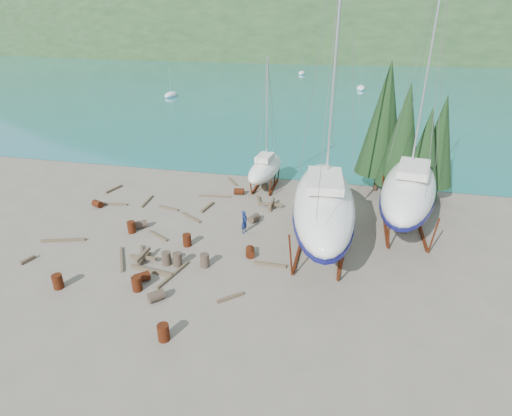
% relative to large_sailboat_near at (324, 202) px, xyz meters
% --- Properties ---
extents(ground, '(600.00, 600.00, 0.00)m').
position_rel_large_sailboat_near_xyz_m(ground, '(-6.95, -2.30, -3.39)').
color(ground, '#625B4E').
rests_on(ground, ground).
extents(bay_water, '(700.00, 700.00, 0.00)m').
position_rel_large_sailboat_near_xyz_m(bay_water, '(-6.95, 312.70, -3.39)').
color(bay_water, '#166A72').
rests_on(bay_water, ground).
extents(far_hill, '(800.00, 360.00, 110.00)m').
position_rel_large_sailboat_near_xyz_m(far_hill, '(-6.95, 317.70, -3.39)').
color(far_hill, '#1E351A').
rests_on(far_hill, ground).
extents(far_house_left, '(6.60, 5.60, 5.60)m').
position_rel_large_sailboat_near_xyz_m(far_house_left, '(-66.95, 187.70, -0.47)').
color(far_house_left, beige).
rests_on(far_house_left, ground).
extents(far_house_center, '(6.60, 5.60, 5.60)m').
position_rel_large_sailboat_near_xyz_m(far_house_center, '(-26.95, 187.70, -0.47)').
color(far_house_center, beige).
rests_on(far_house_center, ground).
extents(far_house_right, '(6.60, 5.60, 5.60)m').
position_rel_large_sailboat_near_xyz_m(far_house_right, '(23.05, 187.70, -0.47)').
color(far_house_right, beige).
rests_on(far_house_right, ground).
extents(cypress_near_right, '(3.60, 3.60, 10.00)m').
position_rel_large_sailboat_near_xyz_m(cypress_near_right, '(5.55, 9.70, 2.40)').
color(cypress_near_right, black).
rests_on(cypress_near_right, ground).
extents(cypress_mid_right, '(3.06, 3.06, 8.50)m').
position_rel_large_sailboat_near_xyz_m(cypress_mid_right, '(7.05, 7.70, 1.53)').
color(cypress_mid_right, black).
rests_on(cypress_mid_right, ground).
extents(cypress_back_left, '(4.14, 4.14, 11.50)m').
position_rel_large_sailboat_near_xyz_m(cypress_back_left, '(4.05, 11.70, 3.27)').
color(cypress_back_left, black).
rests_on(cypress_back_left, ground).
extents(cypress_far_right, '(3.24, 3.24, 9.00)m').
position_rel_large_sailboat_near_xyz_m(cypress_far_right, '(8.55, 10.70, 1.82)').
color(cypress_far_right, black).
rests_on(cypress_far_right, ground).
extents(moored_boat_left, '(2.00, 5.00, 6.05)m').
position_rel_large_sailboat_near_xyz_m(moored_boat_left, '(-36.95, 57.70, -3.00)').
color(moored_boat_left, white).
rests_on(moored_boat_left, ground).
extents(moored_boat_mid, '(2.00, 5.00, 6.05)m').
position_rel_large_sailboat_near_xyz_m(moored_boat_mid, '(3.05, 77.70, -3.00)').
color(moored_boat_mid, white).
rests_on(moored_boat_mid, ground).
extents(moored_boat_far, '(2.00, 5.00, 6.05)m').
position_rel_large_sailboat_near_xyz_m(moored_boat_far, '(-14.95, 107.70, -3.00)').
color(moored_boat_far, white).
rests_on(moored_boat_far, ground).
extents(large_sailboat_near, '(5.08, 13.69, 21.09)m').
position_rel_large_sailboat_near_xyz_m(large_sailboat_near, '(0.00, 0.00, 0.00)').
color(large_sailboat_near, white).
rests_on(large_sailboat_near, ground).
extents(large_sailboat_far, '(5.83, 12.94, 19.74)m').
position_rel_large_sailboat_near_xyz_m(large_sailboat_far, '(5.80, 4.38, -0.17)').
color(large_sailboat_far, white).
rests_on(large_sailboat_far, ground).
extents(small_sailboat_shore, '(3.05, 7.45, 11.59)m').
position_rel_large_sailboat_near_xyz_m(small_sailboat_shore, '(-6.02, 10.13, -1.48)').
color(small_sailboat_shore, white).
rests_on(small_sailboat_shore, ground).
extents(worker, '(0.57, 0.72, 1.74)m').
position_rel_large_sailboat_near_xyz_m(worker, '(-5.64, 0.93, -2.52)').
color(worker, navy).
rests_on(worker, ground).
extents(drum_0, '(0.58, 0.58, 0.88)m').
position_rel_large_sailboat_near_xyz_m(drum_0, '(-14.43, -8.18, -2.95)').
color(drum_0, '#592A0F').
rests_on(drum_0, ground).
extents(drum_1, '(1.02, 1.04, 0.58)m').
position_rel_large_sailboat_near_xyz_m(drum_1, '(-8.36, -7.95, -3.10)').
color(drum_1, '#2D2823').
rests_on(drum_1, ground).
extents(drum_2, '(1.03, 0.86, 0.58)m').
position_rel_large_sailboat_near_xyz_m(drum_2, '(-18.83, 2.51, -3.10)').
color(drum_2, '#592A0F').
rests_on(drum_2, ground).
extents(drum_3, '(0.58, 0.58, 0.88)m').
position_rel_large_sailboat_near_xyz_m(drum_3, '(-9.86, -7.33, -2.95)').
color(drum_3, '#592A0F').
rests_on(drum_3, ground).
extents(drum_4, '(0.95, 0.70, 0.58)m').
position_rel_large_sailboat_near_xyz_m(drum_4, '(-7.99, 7.92, -3.10)').
color(drum_4, '#592A0F').
rests_on(drum_4, ground).
extents(drum_5, '(0.58, 0.58, 0.88)m').
position_rel_large_sailboat_near_xyz_m(drum_5, '(-6.92, -4.08, -2.95)').
color(drum_5, '#2D2823').
rests_on(drum_5, ground).
extents(drum_6, '(0.79, 1.00, 0.58)m').
position_rel_large_sailboat_near_xyz_m(drum_6, '(-4.45, -2.18, -3.10)').
color(drum_6, '#592A0F').
rests_on(drum_6, ground).
extents(drum_7, '(0.58, 0.58, 0.88)m').
position_rel_large_sailboat_near_xyz_m(drum_7, '(-6.64, -10.68, -2.95)').
color(drum_7, '#592A0F').
rests_on(drum_7, ground).
extents(drum_8, '(0.58, 0.58, 0.88)m').
position_rel_large_sailboat_near_xyz_m(drum_8, '(-13.74, -0.97, -2.95)').
color(drum_8, '#592A0F').
rests_on(drum_8, ground).
extents(drum_11, '(0.87, 1.04, 0.58)m').
position_rel_large_sailboat_near_xyz_m(drum_11, '(-5.38, 2.83, -3.10)').
color(drum_11, '#2D2823').
rests_on(drum_11, ground).
extents(drum_12, '(1.03, 1.03, 0.58)m').
position_rel_large_sailboat_near_xyz_m(drum_12, '(-10.01, -6.46, -3.10)').
color(drum_12, '#592A0F').
rests_on(drum_12, ground).
extents(drum_14, '(0.58, 0.58, 0.88)m').
position_rel_large_sailboat_near_xyz_m(drum_14, '(-9.01, -1.86, -2.95)').
color(drum_14, '#592A0F').
rests_on(drum_14, ground).
extents(drum_15, '(1.05, 1.01, 0.58)m').
position_rel_large_sailboat_near_xyz_m(drum_15, '(-13.43, -0.13, -3.10)').
color(drum_15, '#2D2823').
rests_on(drum_15, ground).
extents(drum_16, '(0.58, 0.58, 0.88)m').
position_rel_large_sailboat_near_xyz_m(drum_16, '(-9.37, -4.41, -2.95)').
color(drum_16, '#2D2823').
rests_on(drum_16, ground).
extents(drum_17, '(0.58, 0.58, 0.88)m').
position_rel_large_sailboat_near_xyz_m(drum_17, '(-8.65, -4.35, -2.95)').
color(drum_17, '#2D2823').
rests_on(drum_17, ground).
extents(timber_0, '(2.85, 0.45, 0.14)m').
position_rel_large_sailboat_near_xyz_m(timber_0, '(-9.94, 6.81, -3.32)').
color(timber_0, brown).
rests_on(timber_0, ground).
extents(timber_1, '(2.09, 0.22, 0.19)m').
position_rel_large_sailboat_near_xyz_m(timber_1, '(-2.91, -3.06, -3.30)').
color(timber_1, brown).
rests_on(timber_1, ground).
extents(timber_2, '(0.62, 2.05, 0.19)m').
position_rel_large_sailboat_near_xyz_m(timber_2, '(-19.61, 6.27, -3.30)').
color(timber_2, brown).
rests_on(timber_2, ground).
extents(timber_3, '(1.77, 2.74, 0.15)m').
position_rel_large_sailboat_near_xyz_m(timber_3, '(-12.48, -4.60, -3.32)').
color(timber_3, brown).
rests_on(timber_3, ground).
extents(timber_4, '(1.93, 0.61, 0.17)m').
position_rel_large_sailboat_near_xyz_m(timber_4, '(-12.85, 3.49, -3.31)').
color(timber_4, brown).
rests_on(timber_4, ground).
extents(timber_5, '(0.83, 3.07, 0.16)m').
position_rel_large_sailboat_near_xyz_m(timber_5, '(-8.45, -5.51, -3.31)').
color(timber_5, brown).
rests_on(timber_5, ground).
extents(timber_6, '(0.78, 1.79, 0.19)m').
position_rel_large_sailboat_near_xyz_m(timber_6, '(-5.87, 6.75, -3.30)').
color(timber_6, brown).
rests_on(timber_6, ground).
extents(timber_7, '(1.29, 1.19, 0.17)m').
position_rel_large_sailboat_near_xyz_m(timber_7, '(-4.43, -6.90, -3.30)').
color(timber_7, brown).
rests_on(timber_7, ground).
extents(timber_8, '(0.52, 2.06, 0.19)m').
position_rel_large_sailboat_near_xyz_m(timber_8, '(-9.76, 4.38, -3.30)').
color(timber_8, brown).
rests_on(timber_8, ground).
extents(timber_9, '(1.46, 1.90, 0.15)m').
position_rel_large_sailboat_near_xyz_m(timber_9, '(-9.46, 10.79, -3.32)').
color(timber_9, brown).
rests_on(timber_9, ground).
extents(timber_10, '(2.13, 1.46, 0.16)m').
position_rel_large_sailboat_near_xyz_m(timber_10, '(-10.40, 2.26, -3.31)').
color(timber_10, brown).
rests_on(timber_10, ground).
extents(timber_11, '(1.95, 1.19, 0.15)m').
position_rel_large_sailboat_near_xyz_m(timber_11, '(-11.58, -1.14, -3.31)').
color(timber_11, brown).
rests_on(timber_11, ground).
extents(timber_12, '(1.10, 1.86, 0.17)m').
position_rel_large_sailboat_near_xyz_m(timber_12, '(-11.54, -3.64, -3.31)').
color(timber_12, brown).
rests_on(timber_12, ground).
extents(timber_13, '(0.45, 1.03, 0.22)m').
position_rel_large_sailboat_near_xyz_m(timber_13, '(-18.31, -6.14, -3.28)').
color(timber_13, brown).
rests_on(timber_13, ground).
extents(timber_14, '(2.94, 1.07, 0.18)m').
position_rel_large_sailboat_near_xyz_m(timber_14, '(-17.80, -3.30, -3.30)').
color(timber_14, brown).
rests_on(timber_14, ground).
extents(timber_15, '(0.39, 2.53, 0.15)m').
position_rel_large_sailboat_near_xyz_m(timber_15, '(-15.28, 4.42, -3.32)').
color(timber_15, brown).
rests_on(timber_15, ground).
extents(timber_16, '(2.98, 0.65, 0.23)m').
position_rel_large_sailboat_near_xyz_m(timber_16, '(-9.93, -5.46, -3.28)').
color(timber_16, brown).
rests_on(timber_16, ground).
extents(timber_17, '(2.27, 0.54, 0.16)m').
position_rel_large_sailboat_near_xyz_m(timber_17, '(-17.71, 3.17, -3.31)').
color(timber_17, brown).
rests_on(timber_17, ground).
extents(timber_pile_fore, '(1.80, 1.80, 0.60)m').
position_rel_large_sailboat_near_xyz_m(timber_pile_fore, '(-11.01, -4.43, -3.09)').
color(timber_pile_fore, brown).
rests_on(timber_pile_fore, ground).
extents(timber_pile_aft, '(1.80, 1.80, 0.60)m').
position_rel_large_sailboat_near_xyz_m(timber_pile_aft, '(-4.53, 5.74, -3.09)').
color(timber_pile_aft, brown).
rests_on(timber_pile_aft, ground).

